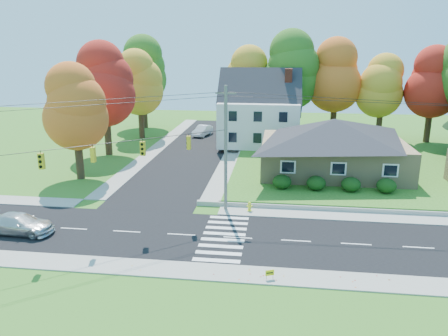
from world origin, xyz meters
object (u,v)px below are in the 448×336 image
object	(u,v)px
silver_sedan	(20,224)
white_car	(203,131)
ranch_house	(333,145)
fire_hydrant	(250,207)

from	to	relation	value
silver_sedan	white_car	distance (m)	36.51
ranch_house	white_car	bearing A→B (deg)	131.66
ranch_house	fire_hydrant	bearing A→B (deg)	-124.62
silver_sedan	white_car	bearing A→B (deg)	-7.30
ranch_house	silver_sedan	distance (m)	29.13
ranch_house	white_car	world-z (taller)	ranch_house
ranch_house	white_car	size ratio (longest dim) A/B	3.24
white_car	fire_hydrant	world-z (taller)	white_car
silver_sedan	fire_hydrant	size ratio (longest dim) A/B	5.75
white_car	ranch_house	bearing A→B (deg)	-34.68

